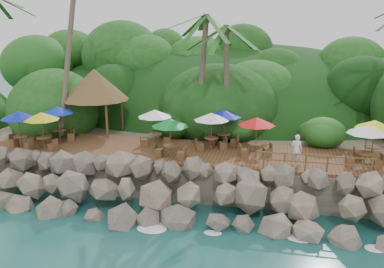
# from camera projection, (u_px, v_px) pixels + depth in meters

# --- Properties ---
(ground) EXTENTS (140.00, 140.00, 0.00)m
(ground) POSITION_uv_depth(u_px,v_px,m) (167.00, 230.00, 20.65)
(ground) COLOR #19514F
(ground) RESTS_ON ground
(land_base) EXTENTS (32.00, 25.20, 2.10)m
(land_base) POSITION_uv_depth(u_px,v_px,m) (217.00, 131.00, 35.50)
(land_base) COLOR gray
(land_base) RESTS_ON ground
(jungle_hill) EXTENTS (44.80, 28.00, 15.40)m
(jungle_hill) POSITION_uv_depth(u_px,v_px,m) (228.00, 123.00, 42.85)
(jungle_hill) COLOR #143811
(jungle_hill) RESTS_ON ground
(seawall) EXTENTS (29.00, 4.00, 2.30)m
(seawall) POSITION_uv_depth(u_px,v_px,m) (176.00, 193.00, 22.25)
(seawall) COLOR gray
(seawall) RESTS_ON ground
(terrace) EXTENTS (26.00, 5.00, 0.20)m
(terrace) POSITION_uv_depth(u_px,v_px,m) (192.00, 153.00, 25.75)
(terrace) COLOR brown
(terrace) RESTS_ON land_base
(jungle_foliage) EXTENTS (44.00, 16.00, 12.00)m
(jungle_foliage) POSITION_uv_depth(u_px,v_px,m) (215.00, 146.00, 34.82)
(jungle_foliage) COLOR #143811
(jungle_foliage) RESTS_ON ground
(foam_line) EXTENTS (25.20, 0.80, 0.06)m
(foam_line) POSITION_uv_depth(u_px,v_px,m) (168.00, 227.00, 20.93)
(foam_line) COLOR white
(foam_line) RESTS_ON ground
(palapa) EXTENTS (4.76, 4.76, 4.60)m
(palapa) POSITION_uv_depth(u_px,v_px,m) (95.00, 84.00, 29.36)
(palapa) COLOR brown
(palapa) RESTS_ON ground
(dining_clusters) EXTENTS (23.45, 5.40, 2.38)m
(dining_clusters) POSITION_uv_depth(u_px,v_px,m) (182.00, 121.00, 25.11)
(dining_clusters) COLOR brown
(dining_clusters) RESTS_ON terrace
(railing) EXTENTS (6.10, 0.10, 1.00)m
(railing) POSITION_uv_depth(u_px,v_px,m) (317.00, 162.00, 21.88)
(railing) COLOR brown
(railing) RESTS_ON terrace
(waiter) EXTENTS (0.67, 0.48, 1.73)m
(waiter) POSITION_uv_depth(u_px,v_px,m) (297.00, 149.00, 23.11)
(waiter) COLOR silver
(waiter) RESTS_ON terrace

